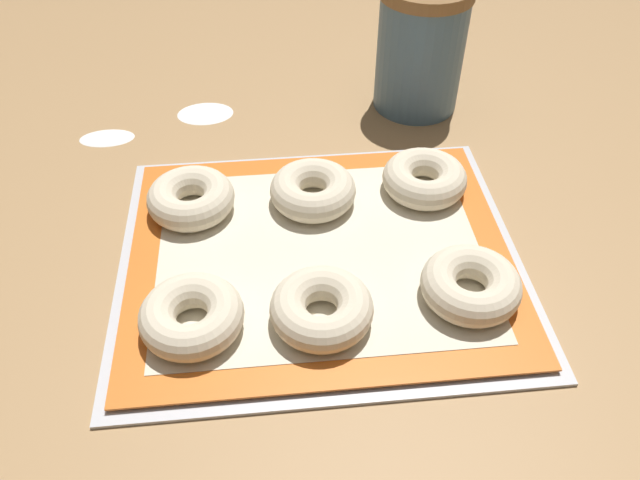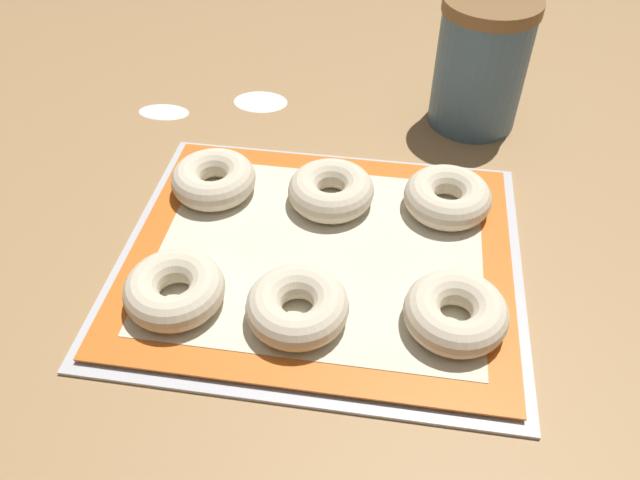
{
  "view_description": "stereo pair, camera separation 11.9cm",
  "coord_description": "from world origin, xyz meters",
  "px_view_note": "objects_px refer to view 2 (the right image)",
  "views": [
    {
      "loc": [
        -0.03,
        -0.48,
        0.49
      ],
      "look_at": [
        0.01,
        -0.01,
        0.03
      ],
      "focal_mm": 35.0,
      "sensor_mm": 36.0,
      "label": 1
    },
    {
      "loc": [
        0.09,
        -0.48,
        0.49
      ],
      "look_at": [
        0.01,
        -0.01,
        0.03
      ],
      "focal_mm": 35.0,
      "sensor_mm": 36.0,
      "label": 2
    }
  ],
  "objects_px": {
    "bagel_front_left": "(174,289)",
    "bagel_front_center": "(297,306)",
    "baking_tray": "(320,256)",
    "bagel_back_center": "(331,190)",
    "bagel_back_right": "(447,197)",
    "bagel_front_right": "(456,312)",
    "bagel_back_left": "(214,179)",
    "flour_canister": "(481,63)"
  },
  "relations": [
    {
      "from": "bagel_back_right",
      "to": "baking_tray",
      "type": "bearing_deg",
      "value": -145.45
    },
    {
      "from": "bagel_back_center",
      "to": "bagel_back_right",
      "type": "xyz_separation_m",
      "value": [
        0.13,
        0.01,
        0.0
      ]
    },
    {
      "from": "bagel_front_right",
      "to": "bagel_back_center",
      "type": "xyz_separation_m",
      "value": [
        -0.14,
        0.16,
        0.0
      ]
    },
    {
      "from": "bagel_front_right",
      "to": "bagel_back_center",
      "type": "relative_size",
      "value": 1.0
    },
    {
      "from": "bagel_front_right",
      "to": "bagel_back_center",
      "type": "height_order",
      "value": "same"
    },
    {
      "from": "baking_tray",
      "to": "flour_canister",
      "type": "relative_size",
      "value": 2.49
    },
    {
      "from": "bagel_back_left",
      "to": "flour_canister",
      "type": "bearing_deg",
      "value": 35.27
    },
    {
      "from": "baking_tray",
      "to": "bagel_back_center",
      "type": "height_order",
      "value": "bagel_back_center"
    },
    {
      "from": "baking_tray",
      "to": "bagel_back_left",
      "type": "relative_size",
      "value": 4.33
    },
    {
      "from": "bagel_back_center",
      "to": "bagel_back_right",
      "type": "relative_size",
      "value": 1.0
    },
    {
      "from": "bagel_front_right",
      "to": "bagel_back_right",
      "type": "distance_m",
      "value": 0.17
    },
    {
      "from": "bagel_front_center",
      "to": "bagel_front_right",
      "type": "bearing_deg",
      "value": 5.68
    },
    {
      "from": "bagel_front_left",
      "to": "flour_canister",
      "type": "height_order",
      "value": "flour_canister"
    },
    {
      "from": "bagel_front_left",
      "to": "bagel_front_right",
      "type": "bearing_deg",
      "value": 2.51
    },
    {
      "from": "baking_tray",
      "to": "bagel_front_center",
      "type": "bearing_deg",
      "value": -94.79
    },
    {
      "from": "bagel_front_left",
      "to": "bagel_front_center",
      "type": "bearing_deg",
      "value": -1.37
    },
    {
      "from": "bagel_back_left",
      "to": "flour_canister",
      "type": "relative_size",
      "value": 0.57
    },
    {
      "from": "baking_tray",
      "to": "bagel_front_right",
      "type": "relative_size",
      "value": 4.33
    },
    {
      "from": "bagel_back_left",
      "to": "bagel_back_right",
      "type": "relative_size",
      "value": 1.0
    },
    {
      "from": "baking_tray",
      "to": "bagel_back_left",
      "type": "bearing_deg",
      "value": 149.2
    },
    {
      "from": "bagel_front_center",
      "to": "bagel_back_center",
      "type": "height_order",
      "value": "same"
    },
    {
      "from": "bagel_front_center",
      "to": "bagel_back_center",
      "type": "distance_m",
      "value": 0.18
    },
    {
      "from": "bagel_front_center",
      "to": "bagel_back_left",
      "type": "height_order",
      "value": "same"
    },
    {
      "from": "bagel_front_left",
      "to": "bagel_back_right",
      "type": "bearing_deg",
      "value": 34.57
    },
    {
      "from": "bagel_back_left",
      "to": "bagel_front_left",
      "type": "bearing_deg",
      "value": -87.04
    },
    {
      "from": "baking_tray",
      "to": "bagel_back_center",
      "type": "relative_size",
      "value": 4.33
    },
    {
      "from": "baking_tray",
      "to": "bagel_back_center",
      "type": "bearing_deg",
      "value": 89.93
    },
    {
      "from": "bagel_front_center",
      "to": "bagel_back_right",
      "type": "xyz_separation_m",
      "value": [
        0.14,
        0.19,
        0.0
      ]
    },
    {
      "from": "baking_tray",
      "to": "flour_canister",
      "type": "xyz_separation_m",
      "value": [
        0.17,
        0.3,
        0.08
      ]
    },
    {
      "from": "bagel_front_center",
      "to": "bagel_back_left",
      "type": "relative_size",
      "value": 1.0
    },
    {
      "from": "bagel_front_left",
      "to": "bagel_back_center",
      "type": "distance_m",
      "value": 0.22
    },
    {
      "from": "baking_tray",
      "to": "bagel_front_left",
      "type": "relative_size",
      "value": 4.33
    },
    {
      "from": "baking_tray",
      "to": "flour_canister",
      "type": "bearing_deg",
      "value": 60.85
    },
    {
      "from": "bagel_front_right",
      "to": "baking_tray",
      "type": "bearing_deg",
      "value": 151.14
    },
    {
      "from": "bagel_front_center",
      "to": "flour_canister",
      "type": "relative_size",
      "value": 0.57
    },
    {
      "from": "baking_tray",
      "to": "bagel_front_center",
      "type": "xyz_separation_m",
      "value": [
        -0.01,
        -0.09,
        0.02
      ]
    },
    {
      "from": "bagel_front_center",
      "to": "bagel_back_center",
      "type": "xyz_separation_m",
      "value": [
        0.01,
        0.18,
        0.0
      ]
    },
    {
      "from": "bagel_front_left",
      "to": "bagel_back_left",
      "type": "height_order",
      "value": "same"
    },
    {
      "from": "bagel_front_center",
      "to": "bagel_front_right",
      "type": "xyz_separation_m",
      "value": [
        0.15,
        0.01,
        0.0
      ]
    },
    {
      "from": "baking_tray",
      "to": "bagel_front_left",
      "type": "bearing_deg",
      "value": -145.4
    },
    {
      "from": "flour_canister",
      "to": "bagel_back_right",
      "type": "bearing_deg",
      "value": -99.33
    },
    {
      "from": "bagel_front_center",
      "to": "bagel_front_right",
      "type": "distance_m",
      "value": 0.15
    }
  ]
}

